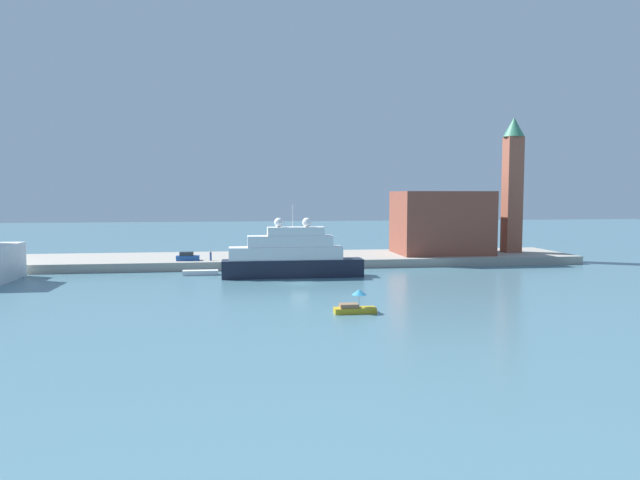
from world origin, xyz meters
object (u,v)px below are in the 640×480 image
Objects in this scene: person_figure at (211,256)px; work_barge at (200,273)px; harbor_building at (441,222)px; large_yacht at (291,257)px; parked_car at (188,257)px; small_motorboat at (355,306)px; mooring_bollard at (308,258)px; bell_tower at (513,180)px.

work_barge is at bearing -100.31° from person_figure.
person_figure is (-44.20, -6.39, -5.31)m from harbor_building.
harbor_building reaches higher than work_barge.
person_figure is at bearing 138.27° from large_yacht.
parked_car is 4.10m from person_figure.
harbor_building reaches higher than small_motorboat.
mooring_bollard is at bearing 90.78° from small_motorboat.
parked_car is (-21.65, 41.22, 1.36)m from small_motorboat.
mooring_bollard is (4.02, 10.72, -1.36)m from large_yacht.
harbor_building is at bearing 60.45° from small_motorboat.
mooring_bollard is at bearing -164.87° from harbor_building.
parked_car is (-63.09, -6.27, -13.75)m from bell_tower.
large_yacht is at bearing -110.54° from mooring_bollard.
large_yacht is at bearing -35.93° from parked_car.
small_motorboat reaches higher than work_barge.
parked_car reaches higher than work_barge.
large_yacht is 29.29m from small_motorboat.
bell_tower reaches higher than person_figure.
large_yacht is at bearing -157.92° from bell_tower.
small_motorboat reaches higher than mooring_bollard.
harbor_building is 44.97m from person_figure.
person_figure is 2.34× the size of mooring_bollard.
parked_car is at bearing 144.07° from large_yacht.
small_motorboat is 39.57m from mooring_bollard.
parked_car reaches higher than mooring_bollard.
small_motorboat is at bearing -131.11° from bell_tower.
harbor_building is 28.66m from mooring_bollard.
mooring_bollard is (-41.98, -7.94, -14.04)m from bell_tower.
work_barge is (-18.94, 33.24, -0.43)m from small_motorboat.
bell_tower is at bearing 5.67° from parked_car.
mooring_bollard is at bearing -169.29° from bell_tower.
large_yacht is 17.54m from person_figure.
mooring_bollard reaches higher than work_barge.
large_yacht is 51.23m from bell_tower.
person_figure is (1.32, 7.25, 1.92)m from work_barge.
bell_tower is 15.85× the size of person_figure.
large_yacht reaches higher than work_barge.
harbor_building is 0.66× the size of bell_tower.
small_motorboat is at bearing -89.22° from mooring_bollard.
large_yacht is 4.82× the size of small_motorboat.
harbor_building reaches higher than parked_car.
large_yacht is 13.18× the size of person_figure.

